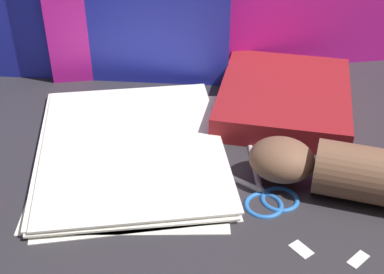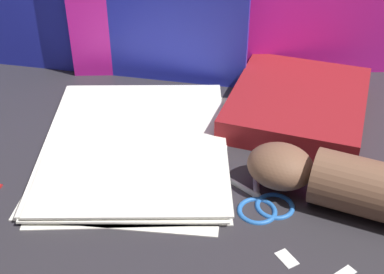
{
  "view_description": "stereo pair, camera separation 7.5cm",
  "coord_description": "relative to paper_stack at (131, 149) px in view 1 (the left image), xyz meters",
  "views": [
    {
      "loc": [
        -0.02,
        -0.6,
        0.48
      ],
      "look_at": [
        0.04,
        0.02,
        0.06
      ],
      "focal_mm": 50.0,
      "sensor_mm": 36.0,
      "label": 1
    },
    {
      "loc": [
        0.06,
        -0.6,
        0.48
      ],
      "look_at": [
        0.04,
        0.02,
        0.06
      ],
      "focal_mm": 50.0,
      "sensor_mm": 36.0,
      "label": 2
    }
  ],
  "objects": [
    {
      "name": "ground_plane",
      "position": [
        0.05,
        -0.08,
        -0.01
      ],
      "size": [
        6.0,
        6.0,
        0.0
      ],
      "primitive_type": "plane",
      "color": "#2D2B30"
    },
    {
      "name": "hand_forearm",
      "position": [
        0.34,
        -0.14,
        0.03
      ],
      "size": [
        0.35,
        0.2,
        0.08
      ],
      "color": "brown",
      "rests_on": "ground_plane"
    },
    {
      "name": "paper_scrap_mid",
      "position": [
        0.27,
        -0.25,
        -0.01
      ],
      "size": [
        0.03,
        0.03,
        0.0
      ],
      "color": "white",
      "rests_on": "ground_plane"
    },
    {
      "name": "book_closed",
      "position": [
        0.26,
        0.11,
        0.01
      ],
      "size": [
        0.29,
        0.32,
        0.04
      ],
      "color": "maroon",
      "rests_on": "ground_plane"
    },
    {
      "name": "scissors",
      "position": [
        0.18,
        -0.11,
        -0.0
      ],
      "size": [
        0.15,
        0.18,
        0.01
      ],
      "color": "silver",
      "rests_on": "ground_plane"
    },
    {
      "name": "paper_stack",
      "position": [
        0.0,
        0.0,
        0.0
      ],
      "size": [
        0.3,
        0.38,
        0.02
      ],
      "color": "white",
      "rests_on": "ground_plane"
    },
    {
      "name": "paper_scrap_near",
      "position": [
        0.21,
        -0.22,
        -0.01
      ],
      "size": [
        0.03,
        0.03,
        0.0
      ],
      "color": "white",
      "rests_on": "ground_plane"
    }
  ]
}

